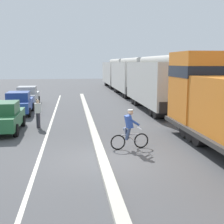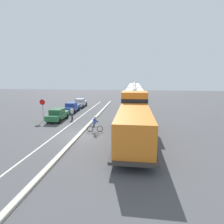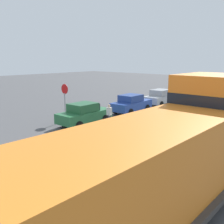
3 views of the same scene
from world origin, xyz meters
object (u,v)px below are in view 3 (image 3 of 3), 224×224
at_px(locomotive, 170,158).
at_px(parked_car_silver, 161,97).
at_px(cyclist, 105,147).
at_px(pedestrian_by_cars, 109,115).
at_px(stop_sign, 65,95).
at_px(parked_car_green, 84,114).
at_px(parked_car_blue, 131,104).

bearing_deg(locomotive, parked_car_silver, 122.29).
xyz_separation_m(cyclist, pedestrian_by_cars, (-4.32, 5.00, 0.03)).
bearing_deg(stop_sign, parked_car_silver, 81.09).
relative_size(parked_car_green, cyclist, 2.46).
bearing_deg(parked_car_green, locomotive, -29.02).
bearing_deg(locomotive, stop_sign, 155.85).
distance_m(parked_car_green, stop_sign, 2.30).
bearing_deg(parked_car_green, parked_car_blue, 91.32).
xyz_separation_m(parked_car_green, pedestrian_by_cars, (1.72, 0.80, 0.03)).
relative_size(cyclist, stop_sign, 0.60).
height_order(cyclist, stop_sign, stop_sign).
bearing_deg(stop_sign, pedestrian_by_cars, 15.36).
xyz_separation_m(locomotive, cyclist, (-4.16, 1.46, -0.98)).
xyz_separation_m(cyclist, stop_sign, (-7.99, 3.99, 1.21)).
height_order(parked_car_silver, stop_sign, stop_sign).
height_order(locomotive, stop_sign, locomotive).
distance_m(cyclist, stop_sign, 9.02).
height_order(parked_car_silver, pedestrian_by_cars, same).
xyz_separation_m(parked_car_green, parked_car_blue, (-0.13, 5.77, 0.00)).
relative_size(parked_car_blue, stop_sign, 1.48).
bearing_deg(parked_car_blue, stop_sign, -106.90).
xyz_separation_m(parked_car_blue, pedestrian_by_cars, (1.85, -4.97, 0.03)).
bearing_deg(pedestrian_by_cars, parked_car_silver, 100.93).
bearing_deg(parked_car_silver, locomotive, -57.71).
relative_size(stop_sign, pedestrian_by_cars, 1.78).
bearing_deg(locomotive, parked_car_green, 150.98).
distance_m(parked_car_blue, parked_car_silver, 5.07).
height_order(locomotive, parked_car_silver, locomotive).
relative_size(parked_car_blue, pedestrian_by_cars, 2.63).
bearing_deg(stop_sign, cyclist, -26.54).
distance_m(parked_car_silver, cyclist, 16.29).
height_order(stop_sign, pedestrian_by_cars, stop_sign).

